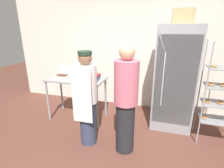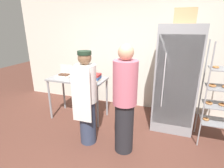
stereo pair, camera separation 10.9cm
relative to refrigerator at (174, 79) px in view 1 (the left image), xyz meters
The scene contains 11 objects.
ground_plane 2.02m from the refrigerator, 121.18° to the right, with size 14.00×14.00×0.00m, color brown.
back_wall 1.32m from the refrigerator, 139.22° to the left, with size 6.40×0.12×3.06m, color silver.
refrigerator is the anchor object (origin of this frame).
baking_rack 0.83m from the refrigerator, 21.52° to the right, with size 0.63×0.44×1.75m.
prep_counter 1.98m from the refrigerator, behind, with size 1.20×0.61×0.91m.
donut_box 2.26m from the refrigerator, behind, with size 0.30×0.21×0.26m.
blender_pitcher 1.82m from the refrigerator, behind, with size 0.14×0.14×0.25m.
binder_stack 1.59m from the refrigerator, 167.83° to the right, with size 0.30×0.24×0.15m.
cardboard_storage_box 1.12m from the refrigerator, 12.54° to the right, with size 0.36×0.30×0.25m.
person_baker 1.71m from the refrigerator, 143.43° to the right, with size 0.34×0.36×1.60m.
person_customer 1.25m from the refrigerator, 125.32° to the right, with size 0.37×0.37×1.73m.
Camera 1 is at (0.68, -1.90, 1.96)m, focal length 28.00 mm.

